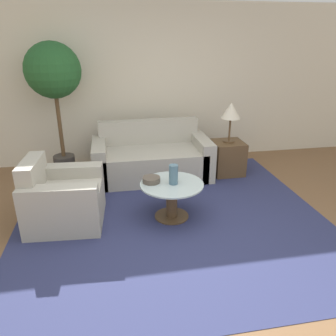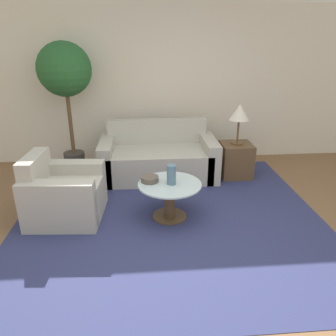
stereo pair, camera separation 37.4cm
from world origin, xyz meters
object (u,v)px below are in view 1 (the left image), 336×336
(potted_plant, at_px, (54,77))
(bowl, at_px, (151,180))
(coffee_table, at_px, (172,196))
(table_lamp, at_px, (231,112))
(armchair, at_px, (61,200))
(sofa_main, at_px, (151,158))
(vase, at_px, (174,174))

(potted_plant, distance_m, bowl, 2.23)
(coffee_table, height_order, table_lamp, table_lamp)
(bowl, bearing_deg, potted_plant, 127.39)
(coffee_table, xyz_separation_m, table_lamp, (1.15, 1.21, 0.71))
(armchair, distance_m, coffee_table, 1.31)
(sofa_main, distance_m, bowl, 1.30)
(table_lamp, distance_m, potted_plant, 2.66)
(coffee_table, height_order, vase, vase)
(sofa_main, height_order, coffee_table, sofa_main)
(table_lamp, relative_size, potted_plant, 0.30)
(sofa_main, relative_size, potted_plant, 0.88)
(coffee_table, height_order, bowl, bowl)
(sofa_main, xyz_separation_m, armchair, (-1.24, -1.23, 0.00))
(armchair, bearing_deg, bowl, -88.21)
(sofa_main, xyz_separation_m, potted_plant, (-1.36, 0.30, 1.24))
(coffee_table, xyz_separation_m, potted_plant, (-1.43, 1.65, 1.23))
(vase, xyz_separation_m, bowl, (-0.25, 0.09, -0.09))
(armchair, relative_size, vase, 3.79)
(sofa_main, height_order, bowl, sofa_main)
(armchair, xyz_separation_m, table_lamp, (2.45, 1.08, 0.72))
(armchair, bearing_deg, sofa_main, -41.12)
(potted_plant, bearing_deg, coffee_table, -49.05)
(coffee_table, xyz_separation_m, bowl, (-0.23, 0.08, 0.19))
(sofa_main, relative_size, vase, 7.58)
(potted_plant, height_order, vase, potted_plant)
(table_lamp, xyz_separation_m, potted_plant, (-2.58, 0.44, 0.52))
(coffee_table, distance_m, potted_plant, 2.51)
(coffee_table, bearing_deg, table_lamp, 46.50)
(table_lamp, height_order, bowl, table_lamp)
(coffee_table, distance_m, vase, 0.28)
(sofa_main, distance_m, vase, 1.39)
(table_lamp, xyz_separation_m, vase, (-1.13, -1.22, -0.44))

